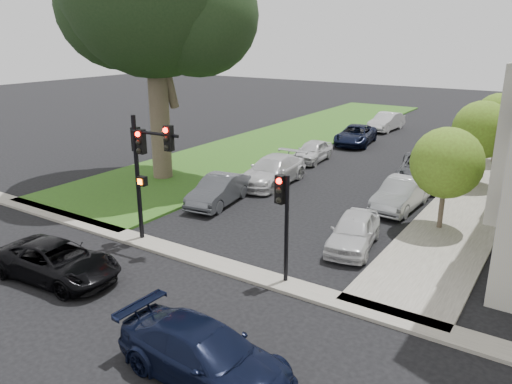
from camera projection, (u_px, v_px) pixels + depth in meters
The scene contains 21 objects.
ground at pixel (175, 286), 16.91m from camera, with size 140.00×140.00×0.00m, color black.
grass_strip at pixel (291, 137), 40.71m from camera, with size 8.00×44.00×0.12m, color #2E4C1D.
sidewalk_right at pixel (502, 163), 32.50m from camera, with size 3.50×44.00×0.12m, color slate.
sidewalk_cross at pixel (212, 262), 18.49m from camera, with size 60.00×1.00×0.12m, color slate.
small_tree_a at pixel (447, 163), 20.80m from camera, with size 3.00×3.00×4.50m.
small_tree_b at pixel (482, 130), 26.97m from camera, with size 3.16×3.16×4.74m.
small_tree_c at pixel (499, 117), 31.77m from camera, with size 3.05×3.05×4.57m.
traffic_signal_main at pixel (144, 157), 19.37m from camera, with size 2.53×0.65×5.18m.
traffic_signal_secondary at pixel (283, 209), 16.33m from camera, with size 0.51×0.41×3.84m.
car_cross_near at pixel (57, 261), 17.22m from camera, with size 2.18×4.72×1.31m, color black.
car_cross_far at pixel (205, 354), 12.16m from camera, with size 1.98×4.87×1.41m, color black.
car_parked_0 at pixel (354, 231), 19.72m from camera, with size 1.64×4.08×1.39m, color silver.
car_parked_1 at pixel (401, 194), 24.08m from camera, with size 1.57×4.51×1.48m, color #999BA0.
car_parked_2 at pixel (423, 169), 28.37m from camera, with size 2.64×5.73×1.59m, color #3F4247.
car_parked_3 at pixel (460, 144), 34.67m from camera, with size 1.86×4.63×1.58m, color silver.
car_parked_4 at pixel (477, 131), 39.40m from camera, with size 2.05×5.04×1.46m, color #999BA0.
car_parked_5 at pixel (219, 190), 24.74m from camera, with size 1.53×4.38×1.44m, color #3F4247.
car_parked_6 at pixel (272, 171), 28.02m from camera, with size 2.18×5.37×1.56m, color silver.
car_parked_7 at pixel (313, 151), 33.03m from camera, with size 1.64×4.07×1.39m, color silver.
car_parked_8 at pixel (356, 135), 38.08m from camera, with size 2.40×5.21×1.45m, color black.
car_parked_9 at pixel (386, 122), 43.45m from camera, with size 1.63×4.66×1.54m, color silver.
Camera 1 is at (10.57, -11.17, 8.19)m, focal length 35.00 mm.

